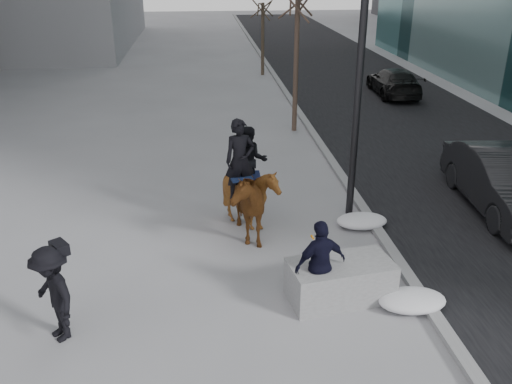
{
  "coord_description": "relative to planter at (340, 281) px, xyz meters",
  "views": [
    {
      "loc": [
        -1.08,
        -9.23,
        6.07
      ],
      "look_at": [
        0.0,
        1.2,
        1.5
      ],
      "focal_mm": 38.0,
      "sensor_mm": 36.0,
      "label": 1
    }
  ],
  "objects": [
    {
      "name": "ground",
      "position": [
        -1.42,
        0.66,
        -0.39
      ],
      "size": [
        120.0,
        120.0,
        0.0
      ],
      "primitive_type": "plane",
      "color": "gray",
      "rests_on": "ground"
    },
    {
      "name": "road",
      "position": [
        5.58,
        10.66,
        -0.39
      ],
      "size": [
        8.0,
        90.0,
        0.01
      ],
      "primitive_type": "cube",
      "color": "black",
      "rests_on": "ground"
    },
    {
      "name": "curb",
      "position": [
        1.58,
        10.66,
        -0.33
      ],
      "size": [
        0.25,
        90.0,
        0.12
      ],
      "primitive_type": "cube",
      "color": "gray",
      "rests_on": "ground"
    },
    {
      "name": "planter",
      "position": [
        0.0,
        0.0,
        0.0
      ],
      "size": [
        2.09,
        1.28,
        0.78
      ],
      "primitive_type": "cube",
      "rotation": [
        0.0,
        0.0,
        0.16
      ],
      "color": "gray",
      "rests_on": "ground"
    },
    {
      "name": "car_near",
      "position": [
        5.15,
        3.53,
        0.39
      ],
      "size": [
        2.0,
        4.85,
        1.56
      ],
      "primitive_type": "imported",
      "rotation": [
        0.0,
        0.0,
        -0.07
      ],
      "color": "black",
      "rests_on": "ground"
    },
    {
      "name": "car_far",
      "position": [
        6.6,
        16.14,
        0.24
      ],
      "size": [
        2.01,
        4.46,
        1.27
      ],
      "primitive_type": "imported",
      "rotation": [
        0.0,
        0.0,
        3.09
      ],
      "color": "black",
      "rests_on": "ground"
    },
    {
      "name": "tree_near",
      "position": [
        0.98,
        11.0,
        2.35
      ],
      "size": [
        1.2,
        1.2,
        5.49
      ],
      "primitive_type": null,
      "color": "#392922",
      "rests_on": "ground"
    },
    {
      "name": "tree_far",
      "position": [
        0.98,
        21.59,
        1.73
      ],
      "size": [
        1.2,
        1.2,
        4.25
      ],
      "primitive_type": null,
      "color": "#362A1F",
      "rests_on": "ground"
    },
    {
      "name": "mounted_left",
      "position": [
        -1.68,
        2.8,
        0.65
      ],
      "size": [
        1.34,
        2.29,
        2.79
      ],
      "color": "#4B2B0F",
      "rests_on": "ground"
    },
    {
      "name": "mounted_right",
      "position": [
        -1.41,
        3.21,
        0.61
      ],
      "size": [
        1.35,
        1.51,
        2.49
      ],
      "color": "#4F250F",
      "rests_on": "ground"
    },
    {
      "name": "feeder",
      "position": [
        -0.44,
        -0.16,
        0.49
      ],
      "size": [
        1.11,
        1.0,
        1.75
      ],
      "color": "black",
      "rests_on": "ground"
    },
    {
      "name": "camera_crew",
      "position": [
        -5.1,
        -0.64,
        0.5
      ],
      "size": [
        1.2,
        1.3,
        1.75
      ],
      "color": "black",
      "rests_on": "ground"
    },
    {
      "name": "lamppost",
      "position": [
        1.18,
        3.87,
        4.6
      ],
      "size": [
        0.25,
        2.1,
        9.09
      ],
      "color": "black",
      "rests_on": "ground"
    },
    {
      "name": "snow_piles",
      "position": [
        1.28,
        1.14,
        -0.23
      ],
      "size": [
        1.29,
        4.15,
        0.33
      ],
      "color": "silver",
      "rests_on": "ground"
    }
  ]
}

